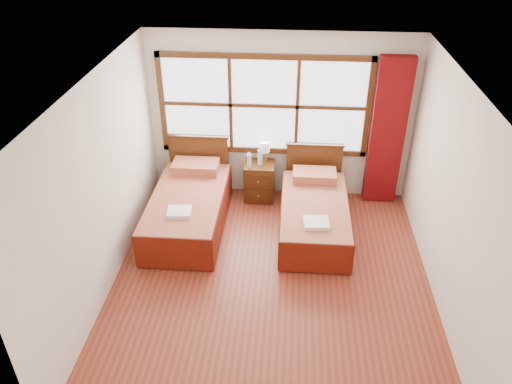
{
  "coord_description": "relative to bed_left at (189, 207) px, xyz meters",
  "views": [
    {
      "loc": [
        0.18,
        -4.79,
        4.3
      ],
      "look_at": [
        -0.25,
        0.7,
        0.91
      ],
      "focal_mm": 35.0,
      "sensor_mm": 36.0,
      "label": 1
    }
  ],
  "objects": [
    {
      "name": "towels_left",
      "position": [
        -0.02,
        -0.52,
        0.25
      ],
      "size": [
        0.34,
        0.3,
        0.05
      ],
      "rotation": [
        0.0,
        0.0,
        0.09
      ],
      "color": "white",
      "rests_on": "bed_left"
    },
    {
      "name": "bottle_near",
      "position": [
        0.82,
        0.71,
        0.42
      ],
      "size": [
        0.06,
        0.06,
        0.24
      ],
      "color": "#C2E1FA",
      "rests_on": "nightstand"
    },
    {
      "name": "bed_left",
      "position": [
        0.0,
        0.0,
        0.0
      ],
      "size": [
        1.03,
        2.05,
        1.0
      ],
      "color": "#3E210D",
      "rests_on": "floor"
    },
    {
      "name": "bottle_far",
      "position": [
        0.98,
        0.8,
        0.44
      ],
      "size": [
        0.07,
        0.07,
        0.27
      ],
      "color": "#C2E1FA",
      "rests_on": "nightstand"
    },
    {
      "name": "towels_right",
      "position": [
        1.82,
        -0.58,
        0.22
      ],
      "size": [
        0.35,
        0.31,
        0.05
      ],
      "rotation": [
        0.0,
        0.0,
        0.08
      ],
      "color": "white",
      "rests_on": "bed_right"
    },
    {
      "name": "window",
      "position": [
        1.02,
        1.01,
        1.19
      ],
      "size": [
        3.16,
        0.06,
        1.56
      ],
      "color": "white",
      "rests_on": "wall_back"
    },
    {
      "name": "floor",
      "position": [
        1.27,
        -1.2,
        -0.31
      ],
      "size": [
        4.5,
        4.5,
        0.0
      ],
      "primitive_type": "plane",
      "color": "brown",
      "rests_on": "ground"
    },
    {
      "name": "wall_left",
      "position": [
        -0.73,
        -1.2,
        0.99
      ],
      "size": [
        0.0,
        4.5,
        4.5
      ],
      "primitive_type": "plane",
      "rotation": [
        1.57,
        0.0,
        1.57
      ],
      "color": "silver",
      "rests_on": "floor"
    },
    {
      "name": "curtain",
      "position": [
        2.87,
        0.91,
        0.86
      ],
      "size": [
        0.5,
        0.16,
        2.3
      ],
      "primitive_type": "cube",
      "color": "maroon",
      "rests_on": "wall_back"
    },
    {
      "name": "lamp",
      "position": [
        1.04,
        0.94,
        0.54
      ],
      "size": [
        0.16,
        0.16,
        0.32
      ],
      "color": "gold",
      "rests_on": "nightstand"
    },
    {
      "name": "wall_back",
      "position": [
        1.27,
        1.05,
        0.99
      ],
      "size": [
        4.0,
        0.0,
        4.0
      ],
      "primitive_type": "plane",
      "rotation": [
        1.57,
        0.0,
        0.0
      ],
      "color": "silver",
      "rests_on": "floor"
    },
    {
      "name": "wall_right",
      "position": [
        3.27,
        -1.2,
        0.99
      ],
      "size": [
        0.0,
        4.5,
        4.5
      ],
      "primitive_type": "plane",
      "rotation": [
        1.57,
        0.0,
        -1.57
      ],
      "color": "silver",
      "rests_on": "floor"
    },
    {
      "name": "ceiling",
      "position": [
        1.27,
        -1.2,
        2.29
      ],
      "size": [
        4.5,
        4.5,
        0.0
      ],
      "primitive_type": "plane",
      "rotation": [
        3.14,
        0.0,
        0.0
      ],
      "color": "white",
      "rests_on": "wall_back"
    },
    {
      "name": "bed_right",
      "position": [
        1.82,
        0.0,
        -0.02
      ],
      "size": [
        0.96,
        1.98,
        0.93
      ],
      "color": "#3E210D",
      "rests_on": "floor"
    },
    {
      "name": "nightstand",
      "position": [
        0.97,
        0.8,
        0.0
      ],
      "size": [
        0.46,
        0.46,
        0.62
      ],
      "color": "#4A2710",
      "rests_on": "floor"
    }
  ]
}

